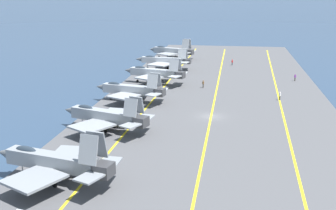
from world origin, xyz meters
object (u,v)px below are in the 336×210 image
(crew_white_vest, at_px, (280,96))
(crew_red_vest, at_px, (232,62))
(parked_jet_fifth, at_px, (155,73))
(parked_jet_third, at_px, (105,116))
(crew_purple_vest, at_px, (295,77))
(parked_jet_sixth, at_px, (164,60))
(crew_brown_vest, at_px, (203,84))
(parked_jet_fourth, at_px, (131,90))
(parked_jet_seventh, at_px, (171,51))
(parked_jet_second, at_px, (54,161))

(crew_white_vest, height_order, crew_red_vest, crew_white_vest)
(parked_jet_fifth, bearing_deg, crew_red_vest, -31.91)
(parked_jet_fifth, bearing_deg, parked_jet_third, 177.64)
(parked_jet_third, height_order, crew_purple_vest, parked_jet_third)
(parked_jet_third, relative_size, crew_red_vest, 9.09)
(parked_jet_sixth, bearing_deg, crew_brown_vest, -148.97)
(parked_jet_fourth, relative_size, crew_red_vest, 8.66)
(parked_jet_seventh, bearing_deg, crew_white_vest, -148.88)
(parked_jet_sixth, xyz_separation_m, crew_white_vest, (-29.89, -29.13, -1.66))
(crew_purple_vest, bearing_deg, parked_jet_seventh, 49.98)
(crew_white_vest, distance_m, crew_purple_vest, 20.57)
(parked_jet_sixth, height_order, crew_white_vest, parked_jet_sixth)
(parked_jet_sixth, height_order, crew_brown_vest, parked_jet_sixth)
(parked_jet_fourth, height_order, parked_jet_sixth, parked_jet_fourth)
(crew_brown_vest, bearing_deg, crew_red_vest, -11.31)
(parked_jet_seventh, height_order, crew_red_vest, parked_jet_seventh)
(parked_jet_third, height_order, parked_jet_fifth, parked_jet_fifth)
(crew_red_vest, height_order, crew_purple_vest, crew_red_vest)
(parked_jet_second, relative_size, parked_jet_fourth, 1.05)
(parked_jet_sixth, xyz_separation_m, crew_red_vest, (10.27, -19.02, -1.66))
(parked_jet_third, xyz_separation_m, crew_purple_vest, (43.72, -35.21, -1.39))
(crew_white_vest, distance_m, crew_red_vest, 41.41)
(parked_jet_seventh, xyz_separation_m, crew_brown_vest, (-40.88, -13.55, -1.60))
(parked_jet_fourth, bearing_deg, parked_jet_second, -179.95)
(crew_brown_vest, relative_size, crew_purple_vest, 1.03)
(parked_jet_sixth, distance_m, crew_purple_vest, 36.15)
(parked_jet_second, xyz_separation_m, parked_jet_sixth, (73.10, -0.77, 0.04))
(crew_white_vest, xyz_separation_m, crew_brown_vest, (8.73, 16.40, 0.02))
(parked_jet_fourth, xyz_separation_m, crew_white_vest, (5.85, -29.93, -1.51))
(crew_purple_vest, bearing_deg, parked_jet_sixth, 73.79)
(parked_jet_third, xyz_separation_m, parked_jet_fifth, (34.99, -1.44, 0.40))
(crew_red_vest, bearing_deg, crew_brown_vest, 168.69)
(crew_brown_vest, bearing_deg, parked_jet_third, 157.88)
(crew_brown_vest, distance_m, crew_red_vest, 32.05)
(parked_jet_fifth, xyz_separation_m, crew_white_vest, (-11.08, -28.22, -1.78))
(parked_jet_sixth, bearing_deg, parked_jet_second, 179.40)
(parked_jet_second, bearing_deg, parked_jet_seventh, 0.03)
(parked_jet_sixth, height_order, crew_red_vest, parked_jet_sixth)
(parked_jet_second, distance_m, parked_jet_seventh, 92.82)
(crew_white_vest, bearing_deg, parked_jet_fifth, 68.57)
(parked_jet_fourth, xyz_separation_m, crew_purple_vest, (25.65, -35.48, -1.52))
(parked_jet_second, relative_size, crew_purple_vest, 9.16)
(parked_jet_seventh, relative_size, crew_white_vest, 9.10)
(parked_jet_fifth, bearing_deg, parked_jet_seventh, 2.57)
(parked_jet_fourth, relative_size, parked_jet_sixth, 0.93)
(crew_white_vest, relative_size, crew_purple_vest, 1.01)
(parked_jet_third, relative_size, crew_white_vest, 9.05)
(parked_jet_fifth, bearing_deg, crew_brown_vest, -101.25)
(parked_jet_third, distance_m, parked_jet_fourth, 18.07)
(parked_jet_seventh, xyz_separation_m, crew_white_vest, (-49.61, -29.95, -1.62))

